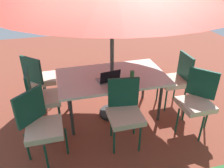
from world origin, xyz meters
TOP-DOWN VIEW (x-y plane):
  - ground_plane at (0.00, 0.00)m, footprint 10.00×10.00m
  - dining_table at (0.00, 0.00)m, footprint 1.73×1.01m
  - chair_southeast at (1.16, -0.67)m, footprint 0.59×0.59m
  - chair_west at (-1.19, -0.03)m, footprint 0.47×0.46m
  - chair_northwest at (-1.15, 0.68)m, footprint 0.59×0.59m
  - chair_east at (1.14, -0.02)m, footprint 0.47×0.46m
  - chair_north at (-0.01, 0.67)m, footprint 0.48×0.49m
  - chair_northeast at (1.13, 0.68)m, footprint 0.59×0.59m
  - laptop at (0.10, 0.17)m, footprint 0.35×0.29m
  - cup at (-0.30, 0.11)m, footprint 0.07×0.07m

SIDE VIEW (x-z plane):
  - ground_plane at x=0.00m, z-range -0.02..0.00m
  - chair_southeast at x=1.16m, z-range 0.06..1.04m
  - chair_west at x=-1.19m, z-range 0.06..1.04m
  - chair_northwest at x=-1.15m, z-range 0.06..1.04m
  - chair_east at x=1.14m, z-range 0.06..1.04m
  - chair_north at x=-0.01m, z-range 0.06..1.04m
  - chair_northeast at x=1.13m, z-range 0.06..1.04m
  - dining_table at x=0.00m, z-range 0.33..1.09m
  - laptop at x=0.10m, z-range 0.70..0.92m
  - cup at x=-0.30m, z-range 0.76..0.86m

